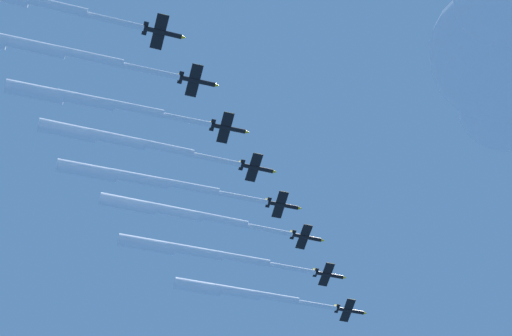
{
  "coord_description": "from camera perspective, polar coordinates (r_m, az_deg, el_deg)",
  "views": [
    {
      "loc": [
        -160.02,
        -11.77,
        32.97
      ],
      "look_at": [
        0.0,
        0.0,
        199.53
      ],
      "focal_mm": 62.93,
      "sensor_mm": 36.0,
      "label": 1
    }
  ],
  "objects": [
    {
      "name": "jet_port_mid",
      "position": [
        236.84,
        -7.53,
        -0.69
      ],
      "size": [
        25.48,
        63.59,
        4.28
      ],
      "color": "black"
    },
    {
      "name": "jet_starboard_outer",
      "position": [
        212.13,
        -14.14,
        7.51
      ],
      "size": [
        25.53,
        62.41,
        4.24
      ],
      "color": "black"
    },
    {
      "name": "cloud_puff",
      "position": [
        231.82,
        15.74,
        7.25
      ],
      "size": [
        58.11,
        41.66,
        35.46
      ],
      "color": "white"
    },
    {
      "name": "jet_port_inner",
      "position": [
        255.87,
        -3.99,
        -5.33
      ],
      "size": [
        26.16,
        64.68,
        4.21
      ],
      "color": "black"
    },
    {
      "name": "jet_lead",
      "position": [
        266.33,
        -1.22,
        -7.91
      ],
      "size": [
        23.3,
        57.09,
        4.35
      ],
      "color": "black"
    },
    {
      "name": "jet_starboard_inner",
      "position": [
        246.71,
        -5.25,
        -2.8
      ],
      "size": [
        26.0,
        61.28,
        4.22
      ],
      "color": "black"
    },
    {
      "name": "jet_port_outer",
      "position": [
        218.96,
        -10.8,
        4.23
      ],
      "size": [
        23.31,
        57.34,
        4.34
      ],
      "color": "black"
    },
    {
      "name": "jet_starboard_mid",
      "position": [
        227.24,
        -8.85,
        1.79
      ],
      "size": [
        24.97,
        58.81,
        4.25
      ],
      "color": "black"
    }
  ]
}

